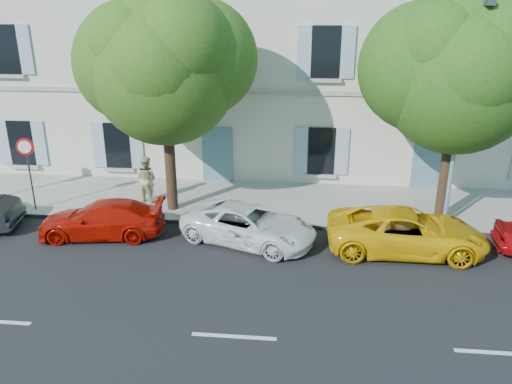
# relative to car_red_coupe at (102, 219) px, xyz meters

# --- Properties ---
(ground) EXTENTS (90.00, 90.00, 0.00)m
(ground) POSITION_rel_car_red_coupe_xyz_m (5.17, -1.03, -0.60)
(ground) COLOR black
(sidewalk) EXTENTS (36.00, 4.50, 0.15)m
(sidewalk) POSITION_rel_car_red_coupe_xyz_m (5.17, 3.42, -0.52)
(sidewalk) COLOR #A09E96
(sidewalk) RESTS_ON ground
(kerb) EXTENTS (36.00, 0.16, 0.16)m
(kerb) POSITION_rel_car_red_coupe_xyz_m (5.17, 1.25, -0.52)
(kerb) COLOR #9E998E
(kerb) RESTS_ON ground
(building) EXTENTS (28.00, 7.00, 12.00)m
(building) POSITION_rel_car_red_coupe_xyz_m (5.17, 9.17, 5.40)
(building) COLOR beige
(building) RESTS_ON ground
(car_red_coupe) EXTENTS (4.30, 2.15, 1.20)m
(car_red_coupe) POSITION_rel_car_red_coupe_xyz_m (0.00, 0.00, 0.00)
(car_red_coupe) COLOR #AF1005
(car_red_coupe) RESTS_ON ground
(car_white_coupe) EXTENTS (4.85, 3.42, 1.23)m
(car_white_coupe) POSITION_rel_car_red_coupe_xyz_m (4.95, 0.02, 0.01)
(car_white_coupe) COLOR white
(car_white_coupe) RESTS_ON ground
(car_yellow_supercar) EXTENTS (4.92, 2.29, 1.36)m
(car_yellow_supercar) POSITION_rel_car_red_coupe_xyz_m (9.92, -0.15, 0.08)
(car_yellow_supercar) COLOR #F3B50A
(car_yellow_supercar) RESTS_ON ground
(tree_left) EXTENTS (5.01, 5.01, 7.77)m
(tree_left) POSITION_rel_car_red_coupe_xyz_m (1.81, 2.27, 4.55)
(tree_left) COLOR #3A2819
(tree_left) RESTS_ON sidewalk
(tree_right) EXTENTS (5.01, 5.01, 7.72)m
(tree_right) POSITION_rel_car_red_coupe_xyz_m (11.56, 2.28, 4.50)
(tree_right) COLOR #3A2819
(tree_right) RESTS_ON sidewalk
(road_sign) EXTENTS (0.63, 0.16, 2.73)m
(road_sign) POSITION_rel_car_red_coupe_xyz_m (-3.29, 1.66, 1.52)
(road_sign) COLOR #383A3D
(road_sign) RESTS_ON sidewalk
(street_lamp) EXTENTS (0.26, 1.57, 7.40)m
(street_lamp) POSITION_rel_car_red_coupe_xyz_m (11.61, 1.71, 3.74)
(street_lamp) COLOR #7293BF
(street_lamp) RESTS_ON sidewalk
(pedestrian_a) EXTENTS (0.72, 0.66, 1.65)m
(pedestrian_a) POSITION_rel_car_red_coupe_xyz_m (0.62, 3.01, 0.38)
(pedestrian_a) COLOR silver
(pedestrian_a) RESTS_ON sidewalk
(pedestrian_b) EXTENTS (1.05, 0.94, 1.79)m
(pedestrian_b) POSITION_rel_car_red_coupe_xyz_m (0.63, 2.95, 0.45)
(pedestrian_b) COLOR #C0BE7B
(pedestrian_b) RESTS_ON sidewalk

